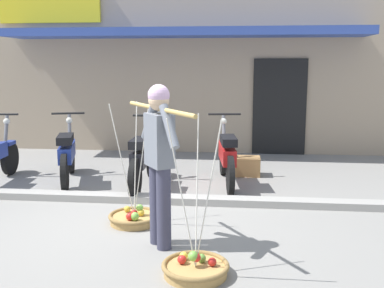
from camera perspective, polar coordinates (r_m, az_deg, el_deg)
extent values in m
plane|color=gray|center=(5.69, -6.85, -9.41)|extent=(90.00, 90.00, 0.00)
cube|color=gray|center=(6.33, -5.45, -6.89)|extent=(20.00, 0.24, 0.10)
cylinder|color=#38384C|center=(4.67, -3.60, -8.18)|extent=(0.15, 0.15, 0.86)
cylinder|color=#38384C|center=(4.83, -4.49, -7.58)|extent=(0.15, 0.15, 0.86)
cube|color=slate|center=(4.58, -4.16, 0.48)|extent=(0.36, 0.39, 0.54)
sphere|color=#E0B78E|center=(4.53, -4.23, 5.53)|extent=(0.21, 0.21, 0.21)
sphere|color=#D1A8CC|center=(4.53, -4.23, 6.16)|extent=(0.22, 0.22, 0.22)
cylinder|color=slate|center=(4.34, -2.90, 2.22)|extent=(0.26, 0.33, 0.43)
cylinder|color=slate|center=(4.78, -5.36, 2.91)|extent=(0.26, 0.33, 0.43)
cylinder|color=tan|center=(4.54, -4.21, 4.46)|extent=(0.90, 1.30, 0.04)
cylinder|color=#B2894C|center=(4.25, 0.44, -15.70)|extent=(0.58, 0.58, 0.09)
torus|color=olive|center=(4.23, 0.44, -15.09)|extent=(0.62, 0.62, 0.05)
sphere|color=red|center=(4.25, -1.29, -14.40)|extent=(0.08, 0.08, 0.08)
sphere|color=yellow|center=(4.33, -1.06, -13.97)|extent=(0.08, 0.08, 0.08)
sphere|color=#B1201C|center=(4.21, 2.57, -14.67)|extent=(0.08, 0.08, 0.08)
sphere|color=#63993A|center=(4.28, 1.22, -14.23)|extent=(0.08, 0.08, 0.08)
sphere|color=#70AD42|center=(4.17, 0.15, -14.00)|extent=(0.09, 0.09, 0.09)
sphere|color=red|center=(4.18, 0.56, -14.15)|extent=(0.08, 0.08, 0.08)
cylinder|color=silver|center=(4.11, 0.63, -5.76)|extent=(0.01, 0.28, 1.36)
cylinder|color=silver|center=(3.94, -1.31, -6.50)|extent=(0.24, 0.14, 1.36)
cylinder|color=silver|center=(3.91, 2.04, -6.60)|extent=(0.24, 0.14, 1.36)
cylinder|color=#B2894C|center=(5.55, -7.30, -9.44)|extent=(0.58, 0.58, 0.09)
torus|color=olive|center=(5.53, -7.31, -8.95)|extent=(0.62, 0.62, 0.05)
sphere|color=gold|center=(5.51, -6.45, -8.62)|extent=(0.08, 0.08, 0.08)
sphere|color=gold|center=(5.67, -8.19, -8.15)|extent=(0.08, 0.08, 0.08)
sphere|color=#76B645|center=(5.36, -7.24, -9.07)|extent=(0.10, 0.10, 0.10)
sphere|color=red|center=(5.38, -7.86, -9.06)|extent=(0.09, 0.09, 0.09)
sphere|color=#77B846|center=(5.51, -6.63, -8.02)|extent=(0.09, 0.09, 0.09)
sphere|color=red|center=(5.52, -7.32, -8.62)|extent=(0.08, 0.08, 0.08)
cylinder|color=silver|center=(5.48, -7.16, -1.81)|extent=(0.01, 0.28, 1.36)
cylinder|color=silver|center=(5.32, -8.84, -2.22)|extent=(0.24, 0.14, 1.36)
cylinder|color=silver|center=(5.26, -6.43, -2.29)|extent=(0.24, 0.14, 1.36)
cylinder|color=black|center=(8.40, -22.03, -1.65)|extent=(0.12, 0.58, 0.58)
cube|color=navy|center=(8.35, -22.15, 0.10)|extent=(0.16, 0.29, 0.06)
cylinder|color=slate|center=(8.24, -22.49, 0.86)|extent=(0.08, 0.30, 0.76)
cylinder|color=black|center=(8.12, -22.90, 3.49)|extent=(0.54, 0.08, 0.04)
sphere|color=silver|center=(8.28, -22.38, 2.66)|extent=(0.11, 0.11, 0.11)
cylinder|color=black|center=(8.19, -15.03, -1.53)|extent=(0.24, 0.58, 0.58)
cylinder|color=black|center=(6.99, -15.80, -3.55)|extent=(0.24, 0.58, 0.58)
cube|color=navy|center=(8.15, -15.12, 0.27)|extent=(0.21, 0.31, 0.06)
cube|color=navy|center=(7.45, -15.53, -0.97)|extent=(0.45, 0.92, 0.24)
cube|color=black|center=(7.23, -15.73, 0.62)|extent=(0.37, 0.60, 0.12)
cylinder|color=slate|center=(8.03, -15.21, 1.06)|extent=(0.14, 0.30, 0.76)
cylinder|color=black|center=(7.90, -15.39, 3.76)|extent=(0.53, 0.19, 0.04)
sphere|color=silver|center=(8.07, -15.25, 2.90)|extent=(0.11, 0.11, 0.11)
cylinder|color=black|center=(7.63, -5.05, -2.07)|extent=(0.08, 0.58, 0.58)
cylinder|color=black|center=(6.45, -7.21, -4.37)|extent=(0.08, 0.58, 0.58)
cube|color=black|center=(7.58, -5.08, -0.14)|extent=(0.14, 0.28, 0.06)
cube|color=black|center=(6.89, -6.25, -1.53)|extent=(0.20, 0.90, 0.24)
cube|color=black|center=(6.68, -6.62, 0.17)|extent=(0.22, 0.56, 0.12)
cylinder|color=slate|center=(7.46, -5.25, 0.70)|extent=(0.06, 0.30, 0.76)
cylinder|color=black|center=(7.33, -5.42, 3.61)|extent=(0.54, 0.04, 0.04)
sphere|color=silver|center=(7.50, -5.16, 2.68)|extent=(0.11, 0.11, 0.11)
cylinder|color=black|center=(7.81, 3.95, -1.77)|extent=(0.15, 0.59, 0.58)
cylinder|color=black|center=(6.60, 4.87, -3.99)|extent=(0.15, 0.59, 0.58)
cube|color=red|center=(7.76, 3.97, 0.12)|extent=(0.17, 0.29, 0.06)
cube|color=red|center=(7.06, 4.47, -1.23)|extent=(0.31, 0.92, 0.24)
cube|color=black|center=(6.84, 4.64, 0.45)|extent=(0.29, 0.58, 0.12)
cylinder|color=slate|center=(7.64, 4.04, 0.94)|extent=(0.10, 0.30, 0.76)
cylinder|color=black|center=(7.51, 4.13, 3.78)|extent=(0.54, 0.10, 0.04)
sphere|color=silver|center=(7.68, 4.02, 2.88)|extent=(0.11, 0.11, 0.11)
cube|color=tan|center=(12.13, 0.74, 11.09)|extent=(13.00, 5.00, 4.20)
cube|color=#334CA3|center=(9.17, -1.02, 13.90)|extent=(7.15, 1.00, 0.16)
cube|color=yellow|center=(10.43, -17.61, 16.85)|extent=(2.20, 0.08, 0.90)
cube|color=black|center=(9.64, 10.99, 4.60)|extent=(1.10, 0.06, 2.00)
cube|color=olive|center=(7.81, 6.97, -2.79)|extent=(0.44, 0.36, 0.32)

